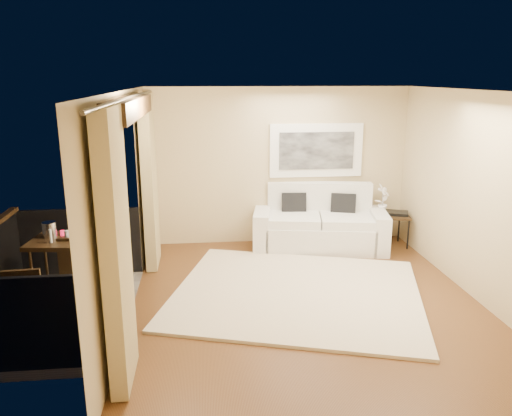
{
  "coord_description": "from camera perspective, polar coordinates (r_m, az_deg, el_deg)",
  "views": [
    {
      "loc": [
        -1.3,
        -5.95,
        2.88
      ],
      "look_at": [
        -0.57,
        0.87,
        1.05
      ],
      "focal_mm": 35.0,
      "sensor_mm": 36.0,
      "label": 1
    }
  ],
  "objects": [
    {
      "name": "floor",
      "position": [
        6.74,
        5.68,
        -10.44
      ],
      "size": [
        5.0,
        5.0,
        0.0
      ],
      "primitive_type": "plane",
      "color": "brown",
      "rests_on": "ground"
    },
    {
      "name": "room_shell",
      "position": [
        6.02,
        -14.33,
        11.06
      ],
      "size": [
        5.0,
        6.4,
        5.0
      ],
      "color": "white",
      "rests_on": "ground"
    },
    {
      "name": "balcony",
      "position": [
        6.84,
        -22.97,
        -9.61
      ],
      "size": [
        1.81,
        2.6,
        1.17
      ],
      "color": "#605B56",
      "rests_on": "ground"
    },
    {
      "name": "curtains",
      "position": [
        6.2,
        -13.45,
        0.11
      ],
      "size": [
        0.16,
        4.8,
        2.64
      ],
      "color": "tan",
      "rests_on": "ground"
    },
    {
      "name": "artwork",
      "position": [
        8.73,
        6.91,
        6.54
      ],
      "size": [
        1.62,
        0.07,
        0.92
      ],
      "color": "white",
      "rests_on": "room_shell"
    },
    {
      "name": "rug",
      "position": [
        6.9,
        4.69,
        -9.6
      ],
      "size": [
        3.94,
        3.66,
        0.04
      ],
      "primitive_type": "cube",
      "rotation": [
        0.0,
        0.0,
        -0.29
      ],
      "color": "beige",
      "rests_on": "floor"
    },
    {
      "name": "sofa",
      "position": [
        8.66,
        7.27,
        -1.97
      ],
      "size": [
        2.36,
        1.32,
        1.07
      ],
      "rotation": [
        0.0,
        0.0,
        -0.17
      ],
      "color": "white",
      "rests_on": "floor"
    },
    {
      "name": "side_table",
      "position": [
        8.9,
        15.38,
        -1.06
      ],
      "size": [
        0.6,
        0.6,
        0.57
      ],
      "rotation": [
        0.0,
        0.0,
        -0.17
      ],
      "color": "black",
      "rests_on": "floor"
    },
    {
      "name": "tray",
      "position": [
        8.89,
        15.78,
        -0.56
      ],
      "size": [
        0.46,
        0.4,
        0.05
      ],
      "primitive_type": "cube",
      "rotation": [
        0.0,
        0.0,
        -0.37
      ],
      "color": "black",
      "rests_on": "side_table"
    },
    {
      "name": "orchid",
      "position": [
        8.88,
        14.29,
        1.04
      ],
      "size": [
        0.32,
        0.31,
        0.51
      ],
      "primitive_type": "imported",
      "rotation": [
        0.0,
        0.0,
        0.66
      ],
      "color": "white",
      "rests_on": "side_table"
    },
    {
      "name": "bistro_table",
      "position": [
        6.98,
        -21.53,
        -3.93
      ],
      "size": [
        0.78,
        0.78,
        0.83
      ],
      "rotation": [
        0.0,
        0.0,
        -0.11
      ],
      "color": "black",
      "rests_on": "balcony"
    },
    {
      "name": "balcony_chair_far",
      "position": [
        6.99,
        -19.92,
        -5.92
      ],
      "size": [
        0.41,
        0.41,
        0.87
      ],
      "rotation": [
        0.0,
        0.0,
        3.05
      ],
      "color": "black",
      "rests_on": "balcony"
    },
    {
      "name": "balcony_chair_near",
      "position": [
        5.89,
        -25.14,
        -10.19
      ],
      "size": [
        0.42,
        0.42,
        0.9
      ],
      "rotation": [
        0.0,
        0.0,
        0.08
      ],
      "color": "black",
      "rests_on": "balcony"
    },
    {
      "name": "ice_bucket",
      "position": [
        7.06,
        -22.52,
        -2.29
      ],
      "size": [
        0.18,
        0.18,
        0.2
      ],
      "primitive_type": "cylinder",
      "color": "silver",
      "rests_on": "bistro_table"
    },
    {
      "name": "candle",
      "position": [
        7.07,
        -21.25,
        -2.68
      ],
      "size": [
        0.06,
        0.06,
        0.07
      ],
      "primitive_type": "cylinder",
      "color": "red",
      "rests_on": "bistro_table"
    },
    {
      "name": "vase",
      "position": [
        6.81,
        -22.43,
        -2.97
      ],
      "size": [
        0.04,
        0.04,
        0.18
      ],
      "primitive_type": "cylinder",
      "color": "white",
      "rests_on": "bistro_table"
    },
    {
      "name": "glass_a",
      "position": [
        6.87,
        -20.81,
        -2.91
      ],
      "size": [
        0.06,
        0.06,
        0.12
      ],
      "primitive_type": "cylinder",
      "color": "silver",
      "rests_on": "bistro_table"
    },
    {
      "name": "glass_b",
      "position": [
        6.85,
        -19.94,
        -2.87
      ],
      "size": [
        0.06,
        0.06,
        0.12
      ],
      "primitive_type": "cylinder",
      "color": "white",
      "rests_on": "bistro_table"
    }
  ]
}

